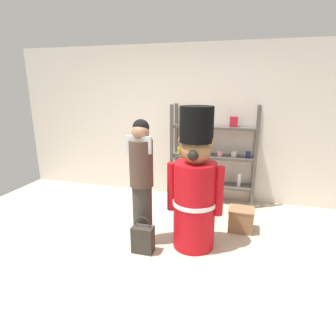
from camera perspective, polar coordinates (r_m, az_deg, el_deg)
ground_plane at (r=3.48m, az=-4.47°, el=-17.74°), size 6.40×6.40×0.00m
back_wall at (r=5.04m, az=4.03°, el=8.90°), size 6.40×0.12×2.60m
merchandise_shelf at (r=4.83m, az=8.88°, el=2.72°), size 1.40×0.35×1.64m
teddy_bear_guard at (r=3.41m, az=5.38°, el=-3.96°), size 0.68×0.52×1.72m
person_shopper at (r=3.47m, az=-5.28°, el=-2.35°), size 0.30×0.29×1.57m
shopping_bag at (r=3.53m, az=-5.03°, el=-13.91°), size 0.25×0.16×0.46m
display_crate at (r=4.12m, az=14.35°, el=-9.89°), size 0.34×0.29×0.32m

